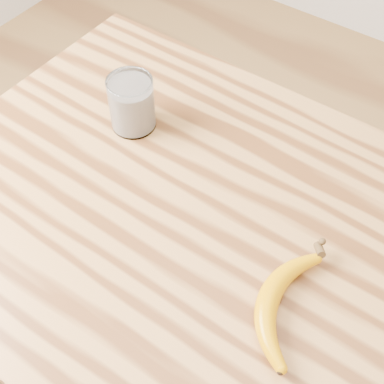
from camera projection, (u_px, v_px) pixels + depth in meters
The scene contains 4 objects.
room at pixel (250, 5), 0.58m from camera, with size 4.04×4.04×2.70m.
table at pixel (224, 274), 1.03m from camera, with size 1.20×0.80×0.90m.
smoothie_glass at pixel (132, 104), 1.06m from camera, with size 0.09×0.09×0.11m.
banana at pixel (268, 298), 0.84m from camera, with size 0.11×0.30×0.04m, color #D28D00, non-canonical shape.
Camera 1 is at (0.25, -0.46, 1.68)m, focal length 50.00 mm.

